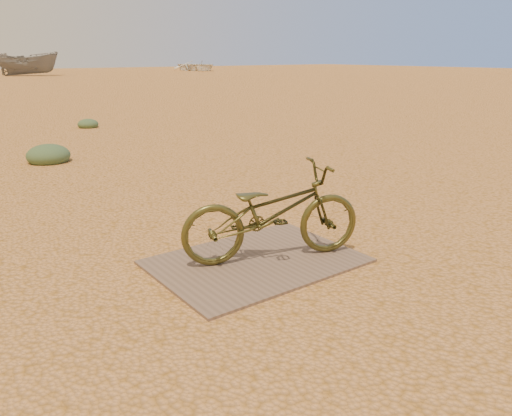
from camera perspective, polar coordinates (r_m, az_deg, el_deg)
ground at (r=4.02m, az=-4.78°, el=-6.99°), size 120.00×120.00×0.00m
plywood_board at (r=4.12m, az=-0.00°, el=-6.10°), size 1.63×1.17×0.02m
bicycle at (r=4.03m, az=1.88°, el=-0.51°), size 1.59×1.00×0.79m
boat_mid_right at (r=44.25m, az=-24.61°, el=14.77°), size 4.96×3.91×1.82m
boat_far_right at (r=53.06m, az=-6.72°, el=15.87°), size 4.23×5.41×1.02m
kale_a at (r=8.61m, az=-22.56°, el=4.89°), size 0.67×0.67×0.37m
kale_b at (r=12.42m, az=-18.62°, el=8.72°), size 0.47×0.47×0.26m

